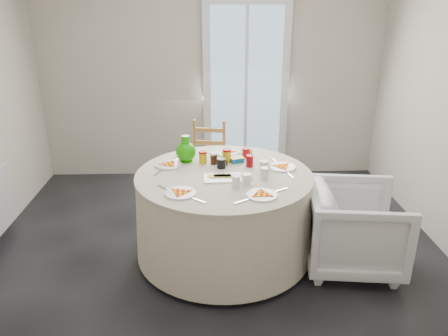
{
  "coord_description": "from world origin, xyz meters",
  "views": [
    {
      "loc": [
        -0.05,
        -3.14,
        2.09
      ],
      "look_at": [
        0.08,
        0.13,
        0.8
      ],
      "focal_mm": 35.0,
      "sensor_mm": 36.0,
      "label": 1
    }
  ],
  "objects_px": {
    "wooden_chair": "(207,158)",
    "armchair": "(355,223)",
    "table": "(224,215)",
    "green_pitcher": "(186,148)"
  },
  "relations": [
    {
      "from": "armchair",
      "to": "green_pitcher",
      "type": "height_order",
      "value": "green_pitcher"
    },
    {
      "from": "table",
      "to": "green_pitcher",
      "type": "distance_m",
      "value": 0.66
    },
    {
      "from": "table",
      "to": "wooden_chair",
      "type": "relative_size",
      "value": 1.74
    },
    {
      "from": "wooden_chair",
      "to": "table",
      "type": "bearing_deg",
      "value": -72.87
    },
    {
      "from": "wooden_chair",
      "to": "armchair",
      "type": "distance_m",
      "value": 1.81
    },
    {
      "from": "wooden_chair",
      "to": "armchair",
      "type": "relative_size",
      "value": 1.11
    },
    {
      "from": "table",
      "to": "armchair",
      "type": "height_order",
      "value": "armchair"
    },
    {
      "from": "table",
      "to": "green_pitcher",
      "type": "relative_size",
      "value": 6.52
    },
    {
      "from": "wooden_chair",
      "to": "armchair",
      "type": "bearing_deg",
      "value": -38.72
    },
    {
      "from": "wooden_chair",
      "to": "green_pitcher",
      "type": "relative_size",
      "value": 3.75
    }
  ]
}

